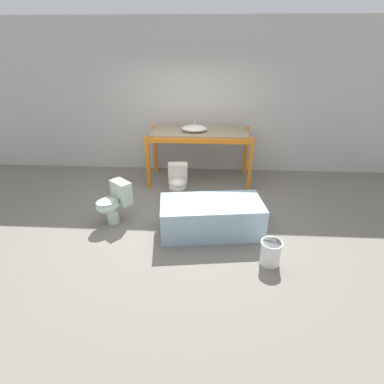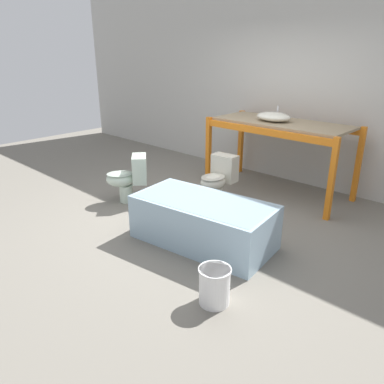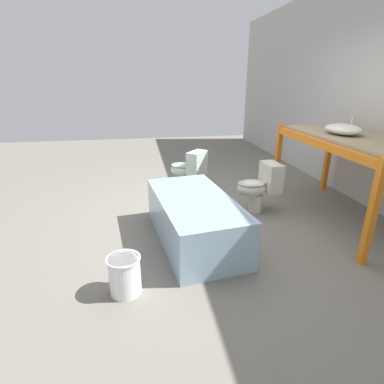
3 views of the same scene
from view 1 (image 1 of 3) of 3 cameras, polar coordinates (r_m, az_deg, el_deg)
name	(u,v)px [view 1 (image 1 of 3)]	position (r m, az deg, el deg)	size (l,w,h in m)	color
ground_plane	(181,214)	(5.26, -2.02, -4.30)	(12.00, 12.00, 0.00)	slate
warehouse_wall_rear	(189,99)	(6.80, -0.50, 17.22)	(10.80, 0.08, 3.20)	beige
shelving_rack	(200,138)	(6.28, 1.46, 10.26)	(2.11, 0.94, 1.09)	orange
sink_basin	(194,128)	(6.17, 0.46, 12.01)	(0.52, 0.38, 0.21)	silver
bathtub_main	(211,214)	(4.68, 3.69, -4.29)	(1.65, 0.97, 0.52)	#99B7CC
toilet_near	(114,201)	(5.05, -14.65, -1.73)	(0.63, 0.66, 0.68)	silver
toilet_far	(178,182)	(5.57, -2.72, 1.92)	(0.38, 0.59, 0.68)	silver
bucket_white	(271,252)	(4.22, 14.73, -11.06)	(0.29, 0.29, 0.34)	white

